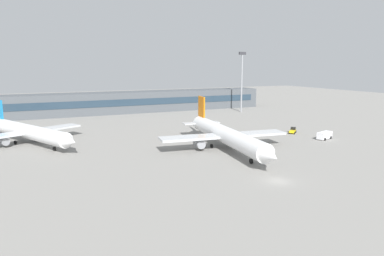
{
  "coord_description": "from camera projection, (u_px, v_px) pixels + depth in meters",
  "views": [
    {
      "loc": [
        -38.67,
        -47.83,
        20.29
      ],
      "look_at": [
        1.51,
        40.0,
        3.0
      ],
      "focal_mm": 32.76,
      "sensor_mm": 36.0,
      "label": 1
    }
  ],
  "objects": [
    {
      "name": "baggage_tug_yellow",
      "position": [
        293.0,
        131.0,
        106.31
      ],
      "size": [
        3.72,
        3.47,
        1.75
      ],
      "color": "yellow",
      "rests_on": "ground_plane"
    },
    {
      "name": "service_van_white",
      "position": [
        325.0,
        135.0,
        97.59
      ],
      "size": [
        5.56,
        3.48,
        2.08
      ],
      "color": "white",
      "rests_on": "ground_plane"
    },
    {
      "name": "terminal_building",
      "position": [
        130.0,
        102.0,
        153.22
      ],
      "size": [
        124.73,
        12.13,
        9.0
      ],
      "color": "#4C5156",
      "rests_on": "ground_plane"
    },
    {
      "name": "airplane_near",
      "position": [
        226.0,
        135.0,
        85.08
      ],
      "size": [
        32.62,
        46.52,
        11.5
      ],
      "color": "white",
      "rests_on": "ground_plane"
    },
    {
      "name": "airplane_mid",
      "position": [
        29.0,
        132.0,
        91.29
      ],
      "size": [
        28.72,
        39.69,
        10.61
      ],
      "color": "silver",
      "rests_on": "ground_plane"
    },
    {
      "name": "ground_plane",
      "position": [
        187.0,
        139.0,
        98.03
      ],
      "size": [
        400.0,
        400.0,
        0.0
      ],
      "primitive_type": "plane",
      "color": "gray"
    },
    {
      "name": "floodlight_tower_west",
      "position": [
        242.0,
        78.0,
        152.62
      ],
      "size": [
        3.2,
        0.8,
        26.06
      ],
      "color": "gray",
      "rests_on": "ground_plane"
    }
  ]
}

